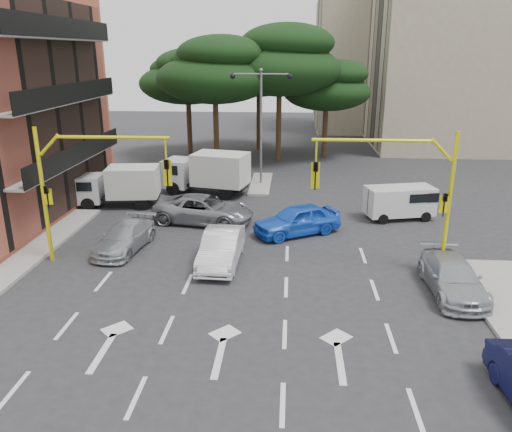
{
  "coord_description": "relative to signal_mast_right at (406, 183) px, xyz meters",
  "views": [
    {
      "loc": [
        2.07,
        -18.1,
        8.99
      ],
      "look_at": [
        0.5,
        4.13,
        1.6
      ],
      "focal_mm": 35.0,
      "sensor_mm": 36.0,
      "label": 1
    }
  ],
  "objects": [
    {
      "name": "median_strip",
      "position": [
        -6.8,
        14.01,
        -3.81
      ],
      "size": [
        1.4,
        6.0,
        0.15
      ],
      "primitive_type": "cube",
      "color": "gray",
      "rests_on": "ground"
    },
    {
      "name": "box_truck_a",
      "position": [
        -15.05,
        8.32,
        -2.67
      ],
      "size": [
        5.16,
        2.67,
        2.43
      ],
      "primitive_type": null,
      "rotation": [
        0.0,
        0.0,
        1.7
      ],
      "color": "silver",
      "rests_on": "ground"
    },
    {
      "name": "apartment_beige_far",
      "position": [
        6.15,
        42.01,
        4.47
      ],
      "size": [
        16.2,
        12.15,
        16.7
      ],
      "color": "tan",
      "rests_on": "ground"
    },
    {
      "name": "car_silver_parked",
      "position": [
        1.63,
        -2.01,
        -3.22
      ],
      "size": [
        1.9,
        4.58,
        1.32
      ],
      "primitive_type": "imported",
      "rotation": [
        0.0,
        0.0,
        0.01
      ],
      "color": "#A4A7AC",
      "rests_on": "ground"
    },
    {
      "name": "car_silver_wagon",
      "position": [
        -12.49,
        1.45,
        -3.25
      ],
      "size": [
        2.34,
        4.54,
        1.26
      ],
      "primitive_type": "imported",
      "rotation": [
        0.0,
        0.0,
        -0.14
      ],
      "color": "#A5A9AD",
      "rests_on": "ground"
    },
    {
      "name": "van_white",
      "position": [
        1.39,
        7.11,
        -2.95
      ],
      "size": [
        4.01,
        2.49,
        1.86
      ],
      "primitive_type": null,
      "rotation": [
        0.0,
        0.0,
        -1.34
      ],
      "color": "silver",
      "rests_on": "ground"
    },
    {
      "name": "pine_left_near",
      "position": [
        -10.75,
        19.96,
        3.72
      ],
      "size": [
        9.15,
        9.15,
        10.23
      ],
      "color": "#382616",
      "rests_on": "ground"
    },
    {
      "name": "car_blue_compact",
      "position": [
        -4.34,
        4.17,
        -3.11
      ],
      "size": [
        4.86,
        3.83,
        1.55
      ],
      "primitive_type": "imported",
      "rotation": [
        0.0,
        0.0,
        -1.06
      ],
      "color": "blue",
      "rests_on": "ground"
    },
    {
      "name": "pine_right",
      "position": [
        -1.75,
        23.96,
        2.33
      ],
      "size": [
        7.49,
        7.49,
        8.37
      ],
      "color": "#382616",
      "rests_on": "ground"
    },
    {
      "name": "pine_back",
      "position": [
        -7.75,
        26.96,
        3.72
      ],
      "size": [
        9.15,
        9.15,
        10.23
      ],
      "color": "#382616",
      "rests_on": "ground"
    },
    {
      "name": "car_silver_cross_a",
      "position": [
        -9.42,
        5.63,
        -3.13
      ],
      "size": [
        5.77,
        3.4,
        1.5
      ],
      "primitive_type": "imported",
      "rotation": [
        0.0,
        0.0,
        1.4
      ],
      "color": "gray",
      "rests_on": "ground"
    },
    {
      "name": "car_white_hatch",
      "position": [
        -7.7,
        0.18,
        -3.15
      ],
      "size": [
        1.7,
        4.53,
        1.48
      ],
      "primitive_type": "imported",
      "rotation": [
        0.0,
        0.0,
        -0.03
      ],
      "color": "silver",
      "rests_on": "ground"
    },
    {
      "name": "pine_center",
      "position": [
        -5.75,
        21.96,
        4.41
      ],
      "size": [
        9.98,
        9.98,
        11.16
      ],
      "color": "#382616",
      "rests_on": "ground"
    },
    {
      "name": "signal_mast_right",
      "position": [
        0.0,
        0.0,
        0.0
      ],
      "size": [
        5.79,
        0.37,
        6.0
      ],
      "color": "yellow",
      "rests_on": "ground"
    },
    {
      "name": "apartment_beige_near",
      "position": [
        13.15,
        30.01,
        5.47
      ],
      "size": [
        20.2,
        12.15,
        18.7
      ],
      "color": "tan",
      "rests_on": "ground"
    },
    {
      "name": "signal_mast_left",
      "position": [
        -13.61,
        0.0,
        0.0
      ],
      "size": [
        5.79,
        0.37,
        6.0
      ],
      "color": "yellow",
      "rests_on": "ground"
    },
    {
      "name": "box_truck_b",
      "position": [
        -10.23,
        11.42,
        -2.5
      ],
      "size": [
        6.02,
        3.57,
        2.77
      ],
      "primitive_type": null,
      "rotation": [
        0.0,
        0.0,
        1.34
      ],
      "color": "silver",
      "rests_on": "ground"
    },
    {
      "name": "ground",
      "position": [
        -6.8,
        -1.99,
        -3.88
      ],
      "size": [
        120.0,
        120.0,
        0.0
      ],
      "primitive_type": "plane",
      "color": "#28282B",
      "rests_on": "ground"
    },
    {
      "name": "pine_left_far",
      "position": [
        -13.75,
        23.96,
        3.03
      ],
      "size": [
        8.32,
        8.32,
        9.3
      ],
      "color": "#382616",
      "rests_on": "ground"
    },
    {
      "name": "street_lamp_center",
      "position": [
        -6.8,
        14.01,
        1.54
      ],
      "size": [
        4.16,
        0.36,
        7.77
      ],
      "color": "slate",
      "rests_on": "median_strip"
    }
  ]
}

